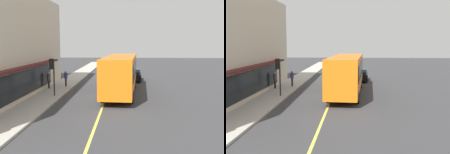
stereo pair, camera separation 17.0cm
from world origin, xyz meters
TOP-DOWN VIEW (x-y plane):
  - ground at (0.00, 0.00)m, footprint 120.00×120.00m
  - sidewalk at (0.00, 5.11)m, footprint 80.00×2.59m
  - lane_centre_stripe at (0.00, 0.00)m, footprint 36.00×0.16m
  - bus at (1.42, -1.24)m, footprint 11.26×3.15m
  - traffic_light at (-0.28, 4.59)m, footprint 0.30×0.52m
  - car_black at (10.17, -2.66)m, footprint 4.40×2.06m
  - pedestrian_mid_block at (4.74, 4.58)m, footprint 0.34×0.34m
  - pedestrian_at_corner at (3.35, 5.99)m, footprint 0.34×0.34m

SIDE VIEW (x-z plane):
  - ground at x=0.00m, z-range 0.00..0.00m
  - lane_centre_stripe at x=0.00m, z-range 0.00..0.01m
  - sidewalk at x=0.00m, z-range 0.00..0.15m
  - car_black at x=10.17m, z-range -0.02..1.50m
  - pedestrian_at_corner at x=3.35m, z-range 0.31..1.96m
  - pedestrian_mid_block at x=4.74m, z-range 0.31..1.97m
  - bus at x=1.42m, z-range 0.24..3.74m
  - traffic_light at x=-0.28m, z-range 0.93..4.13m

